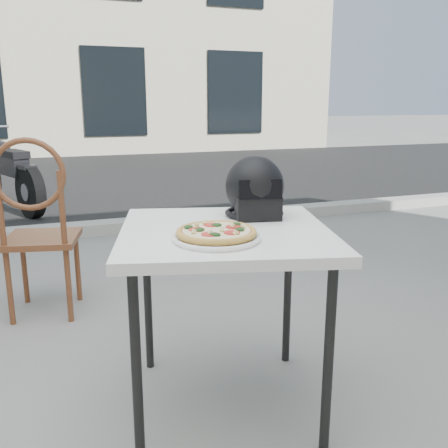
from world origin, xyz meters
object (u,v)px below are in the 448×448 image
object	(u,v)px
cafe_table_main	(225,246)
plate	(216,238)
helmet	(255,190)
motorcycle	(7,173)
pizza	(216,232)
cafe_chair_main	(37,220)

from	to	relation	value
cafe_table_main	plate	size ratio (longest dim) A/B	2.38
helmet	motorcycle	distance (m)	5.10
pizza	cafe_table_main	bearing A→B (deg)	59.16
plate	cafe_chair_main	size ratio (longest dim) A/B	0.39
cafe_table_main	pizza	distance (m)	0.22
helmet	motorcycle	size ratio (longest dim) A/B	0.17
motorcycle	pizza	bearing A→B (deg)	-101.09
cafe_table_main	motorcycle	bearing A→B (deg)	102.68
cafe_table_main	helmet	size ratio (longest dim) A/B	3.20
plate	motorcycle	bearing A→B (deg)	101.30
pizza	cafe_chair_main	distance (m)	1.63
cafe_table_main	pizza	size ratio (longest dim) A/B	3.40
cafe_table_main	helmet	distance (m)	0.34
cafe_table_main	plate	xyz separation A→B (m)	(-0.10, -0.16, 0.09)
plate	motorcycle	xyz separation A→B (m)	(-1.05, 5.23, -0.39)
plate	cafe_chair_main	distance (m)	1.63
plate	pizza	bearing A→B (deg)	73.82
cafe_table_main	motorcycle	size ratio (longest dim) A/B	0.54
pizza	helmet	world-z (taller)	helmet
cafe_chair_main	motorcycle	size ratio (longest dim) A/B	0.58
helmet	motorcycle	xyz separation A→B (m)	(-1.35, 4.90, -0.50)
pizza	cafe_chair_main	bearing A→B (deg)	114.55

